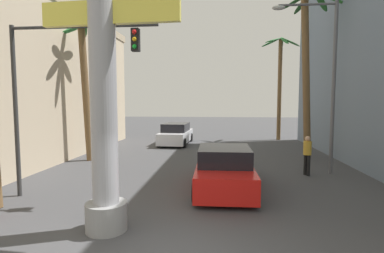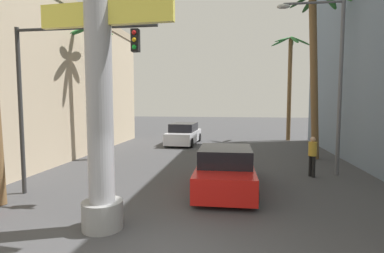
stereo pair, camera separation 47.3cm
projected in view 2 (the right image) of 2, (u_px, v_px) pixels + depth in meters
The scene contains 11 objects.
ground_plane at pixel (207, 162), 15.65m from camera, with size 90.74×90.74×0.00m, color #424244.
building_left at pixel (1, 80), 15.55m from camera, with size 7.09×21.74×8.60m.
neon_sign_pole at pixel (97, 1), 7.06m from camera, with size 3.75×1.02×10.73m.
street_lamp at pixel (330, 70), 12.68m from camera, with size 2.78×0.28×7.47m.
traffic_light_mast at pixel (61, 77), 9.85m from camera, with size 4.89×0.32×5.64m.
car_lead at pixel (225, 169), 10.95m from camera, with size 2.15×5.12×1.56m.
car_far at pixel (184, 134), 22.42m from camera, with size 2.17×4.83×1.56m.
palm_tree_mid_right at pixel (316, 54), 15.89m from camera, with size 3.37×3.37×9.08m.
palm_tree_mid_left at pixel (93, 78), 15.98m from camera, with size 2.61×2.57×7.24m.
palm_tree_far_right at pixel (290, 76), 24.07m from camera, with size 3.14×3.22×8.38m.
pedestrian_mid_right at pixel (312, 153), 12.60m from camera, with size 0.45×0.45×1.71m.
Camera 2 is at (1.44, -5.39, 3.19)m, focal length 28.00 mm.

